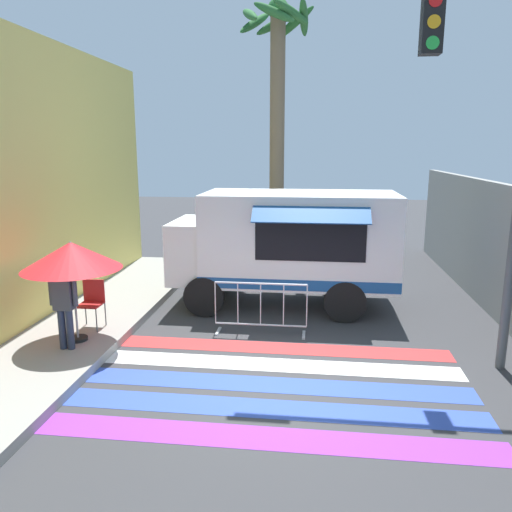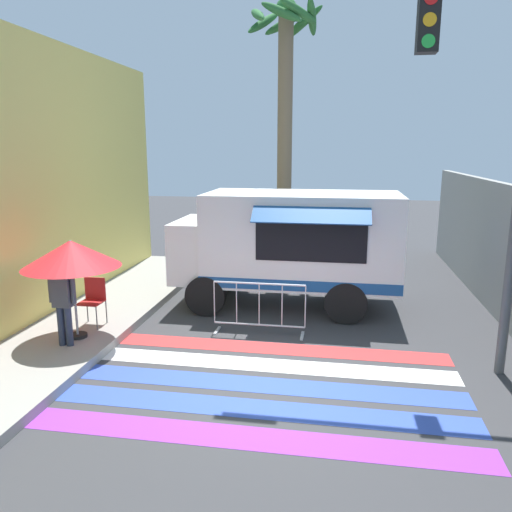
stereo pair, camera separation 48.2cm
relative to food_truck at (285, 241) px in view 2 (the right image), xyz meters
The scene contains 9 objects.
ground_plane 4.18m from the food_truck, 87.87° to the right, with size 60.00×60.00×0.00m, color #38383A.
crosswalk_painted 4.48m from the food_truck, 88.04° to the right, with size 6.40×3.60×0.01m.
food_truck is the anchor object (origin of this frame).
traffic_signal_pole 5.25m from the food_truck, 44.12° to the right, with size 4.63×0.29×6.59m.
patio_umbrella 4.83m from the food_truck, 139.41° to the right, with size 1.81×1.81×1.91m.
folding_chair 4.47m from the food_truck, 146.99° to the right, with size 0.45×0.45×0.97m.
vendor_person 5.12m from the food_truck, 135.90° to the right, with size 0.53×0.21×1.59m.
barricade_front 2.24m from the food_truck, 98.64° to the right, with size 1.90×0.44×1.09m.
palm_tree 4.98m from the food_truck, 97.08° to the left, with size 2.28×2.26×7.87m.
Camera 2 is at (1.11, -7.66, 3.76)m, focal length 35.00 mm.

